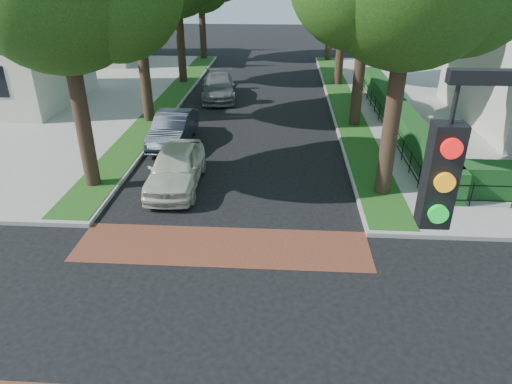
% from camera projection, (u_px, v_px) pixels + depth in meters
% --- Properties ---
extents(ground, '(120.00, 120.00, 0.00)m').
position_uv_depth(ground, '(206.00, 319.00, 11.14)').
color(ground, black).
rests_on(ground, ground).
extents(crosswalk_far, '(9.00, 2.20, 0.01)m').
position_uv_depth(crosswalk_far, '(222.00, 246.00, 13.99)').
color(crosswalk_far, brown).
rests_on(crosswalk_far, ground).
extents(grass_strip_ne, '(1.60, 29.80, 0.02)m').
position_uv_depth(grass_strip_ne, '(344.00, 103.00, 27.79)').
color(grass_strip_ne, '#1E4C15').
rests_on(grass_strip_ne, sidewalk_ne).
extents(grass_strip_nw, '(1.60, 29.80, 0.02)m').
position_uv_depth(grass_strip_nw, '(169.00, 100.00, 28.39)').
color(grass_strip_nw, '#1E4C15').
rests_on(grass_strip_nw, sidewalk_nw).
extents(hedge_main_road, '(1.00, 18.00, 1.20)m').
position_uv_depth(hedge_main_road, '(398.00, 114.00, 23.74)').
color(hedge_main_road, '#174419').
rests_on(hedge_main_road, sidewalk_ne).
extents(fence_main_road, '(0.06, 18.00, 0.90)m').
position_uv_depth(fence_main_road, '(382.00, 116.00, 23.85)').
color(fence_main_road, black).
rests_on(fence_main_road, sidewalk_ne).
extents(parked_car_front, '(2.01, 4.69, 1.58)m').
position_uv_depth(parked_car_front, '(176.00, 167.00, 17.43)').
color(parked_car_front, silver).
rests_on(parked_car_front, ground).
extents(parked_car_middle, '(1.64, 4.53, 1.48)m').
position_uv_depth(parked_car_middle, '(173.00, 129.00, 21.65)').
color(parked_car_middle, '#1D232B').
rests_on(parked_car_middle, ground).
extents(parked_car_rear, '(2.62, 5.25, 1.46)m').
position_uv_depth(parked_car_rear, '(219.00, 87.00, 28.93)').
color(parked_car_rear, slate).
rests_on(parked_car_rear, ground).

